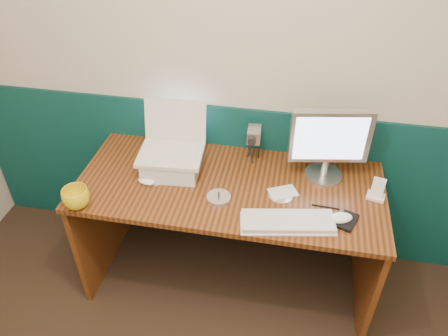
% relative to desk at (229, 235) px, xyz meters
% --- Properties ---
extents(back_wall, '(3.50, 0.04, 2.50)m').
position_rel_desk_xyz_m(back_wall, '(0.05, 0.37, 0.88)').
color(back_wall, beige).
rests_on(back_wall, ground).
extents(wainscot, '(3.48, 0.02, 1.00)m').
position_rel_desk_xyz_m(wainscot, '(0.05, 0.36, 0.12)').
color(wainscot, '#073032').
rests_on(wainscot, ground).
extents(desk, '(1.60, 0.70, 0.75)m').
position_rel_desk_xyz_m(desk, '(0.00, 0.00, 0.00)').
color(desk, '#3D1E0B').
rests_on(desk, ground).
extents(laptop_riser, '(0.31, 0.27, 0.10)m').
position_rel_desk_xyz_m(laptop_riser, '(-0.32, 0.05, 0.43)').
color(laptop_riser, silver).
rests_on(laptop_riser, desk).
extents(laptop, '(0.35, 0.28, 0.28)m').
position_rel_desk_xyz_m(laptop, '(-0.32, 0.05, 0.61)').
color(laptop, silver).
rests_on(laptop, laptop_riser).
extents(monitor, '(0.42, 0.19, 0.40)m').
position_rel_desk_xyz_m(monitor, '(0.48, 0.16, 0.58)').
color(monitor, silver).
rests_on(monitor, desk).
extents(keyboard, '(0.45, 0.22, 0.02)m').
position_rel_desk_xyz_m(keyboard, '(0.32, -0.24, 0.39)').
color(keyboard, silver).
rests_on(keyboard, desk).
extents(mouse_right, '(0.13, 0.10, 0.04)m').
position_rel_desk_xyz_m(mouse_right, '(0.56, -0.17, 0.39)').
color(mouse_right, white).
rests_on(mouse_right, desk).
extents(mouse_left, '(0.11, 0.08, 0.03)m').
position_rel_desk_xyz_m(mouse_left, '(-0.43, -0.07, 0.39)').
color(mouse_left, white).
rests_on(mouse_left, desk).
extents(mug, '(0.13, 0.13, 0.10)m').
position_rel_desk_xyz_m(mug, '(-0.70, -0.30, 0.43)').
color(mug, yellow).
rests_on(mug, desk).
extents(camcorder, '(0.09, 0.13, 0.19)m').
position_rel_desk_xyz_m(camcorder, '(0.09, 0.24, 0.47)').
color(camcorder, '#A9A9AE').
rests_on(camcorder, desk).
extents(cd_spindle, '(0.12, 0.12, 0.03)m').
position_rel_desk_xyz_m(cd_spindle, '(-0.03, -0.13, 0.39)').
color(cd_spindle, silver).
rests_on(cd_spindle, desk).
extents(cd_loose_a, '(0.11, 0.11, 0.00)m').
position_rel_desk_xyz_m(cd_loose_a, '(-0.39, -0.04, 0.38)').
color(cd_loose_a, '#ADB6BD').
rests_on(cd_loose_a, desk).
extents(cd_loose_b, '(0.12, 0.12, 0.00)m').
position_rel_desk_xyz_m(cd_loose_b, '(0.27, -0.04, 0.38)').
color(cd_loose_b, silver).
rests_on(cd_loose_b, desk).
extents(pen, '(0.13, 0.02, 0.01)m').
position_rel_desk_xyz_m(pen, '(0.49, -0.09, 0.38)').
color(pen, black).
rests_on(pen, desk).
extents(papers, '(0.17, 0.15, 0.00)m').
position_rel_desk_xyz_m(papers, '(0.28, -0.01, 0.38)').
color(papers, silver).
rests_on(papers, desk).
extents(dock, '(0.10, 0.08, 0.02)m').
position_rel_desk_xyz_m(dock, '(0.74, 0.03, 0.38)').
color(dock, white).
rests_on(dock, desk).
extents(music_player, '(0.07, 0.04, 0.10)m').
position_rel_desk_xyz_m(music_player, '(0.74, 0.03, 0.44)').
color(music_player, white).
rests_on(music_player, dock).
extents(pda, '(0.12, 0.15, 0.01)m').
position_rel_desk_xyz_m(pda, '(0.60, -0.17, 0.38)').
color(pda, black).
rests_on(pda, desk).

